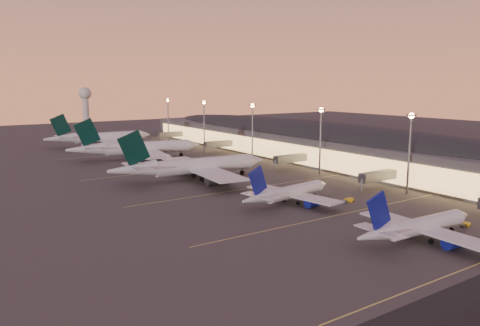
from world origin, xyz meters
The scene contains 12 objects.
ground centered at (0.00, 0.00, 0.00)m, with size 700.00×700.00×0.00m, color #3C3A38.
airliner_narrow_south centered at (-1.13, -30.06, 3.37)m, with size 36.49×32.57×13.05m.
airliner_narrow_north centered at (-3.73, 11.51, 3.34)m, with size 36.12×32.59×12.91m.
airliner_wide_near centered at (-10.35, 58.25, 5.01)m, with size 60.89×55.72×19.47m.
airliner_wide_mid centered at (-8.75, 115.47, 5.13)m, with size 62.06×57.26×19.91m.
airliner_wide_far centered at (-8.44, 170.61, 4.92)m, with size 59.62×54.15×19.12m.
terminal_building centered at (61.84, 72.47, 8.78)m, with size 56.35×255.00×17.46m.
light_masts centered at (36.00, 65.00, 17.55)m, with size 2.20×217.20×25.90m.
radar_tower centered at (10.00, 260.00, 21.87)m, with size 9.00×9.00×32.50m.
lane_markings centered at (0.00, 40.00, 0.01)m, with size 90.00×180.36×0.00m.
baggage_tug_b centered at (18.43, -29.97, 0.43)m, with size 3.25×1.58×0.94m.
baggage_tug_c centered at (12.64, 3.26, 0.51)m, with size 3.74×1.70×1.11m.
Camera 1 is at (-89.83, -90.76, 34.67)m, focal length 35.00 mm.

